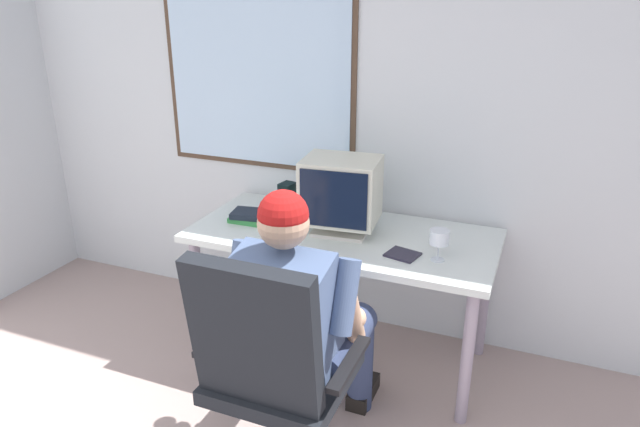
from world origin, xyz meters
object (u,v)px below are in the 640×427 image
object	(u,v)px
crt_monitor	(341,191)
book_stack	(249,216)
person_seated	(301,315)
desk_speaker	(287,198)
desk	(343,247)
cd_case	(403,255)
wine_glass	(439,239)
office_chair	(270,363)

from	to	relation	value
crt_monitor	book_stack	bearing A→B (deg)	-175.50
person_seated	desk_speaker	world-z (taller)	person_seated
crt_monitor	desk	bearing A→B (deg)	17.94
book_stack	cd_case	size ratio (longest dim) A/B	1.17
desk	wine_glass	xyz separation A→B (m)	(0.51, -0.14, 0.19)
desk	book_stack	xyz separation A→B (m)	(-0.52, -0.04, 0.11)
person_seated	book_stack	world-z (taller)	person_seated
desk	person_seated	size ratio (longest dim) A/B	1.26
desk_speaker	book_stack	bearing A→B (deg)	-125.20
desk	wine_glass	size ratio (longest dim) A/B	10.42
cd_case	book_stack	bearing A→B (deg)	172.95
book_stack	crt_monitor	bearing A→B (deg)	4.50
office_chair	book_stack	distance (m)	1.11
book_stack	cd_case	xyz separation A→B (m)	(0.87, -0.11, -0.02)
office_chair	desk	bearing A→B (deg)	94.19
desk_speaker	office_chair	bearing A→B (deg)	-68.08
crt_monitor	cd_case	distance (m)	0.45
crt_monitor	wine_glass	size ratio (longest dim) A/B	2.68
person_seated	book_stack	distance (m)	0.88
desk	crt_monitor	size ratio (longest dim) A/B	3.89
desk	book_stack	distance (m)	0.53
wine_glass	book_stack	xyz separation A→B (m)	(-1.03, 0.09, -0.08)
desk	wine_glass	distance (m)	0.56
desk_speaker	crt_monitor	bearing A→B (deg)	-22.68
person_seated	cd_case	size ratio (longest dim) A/B	7.33
wine_glass	cd_case	world-z (taller)	wine_glass
desk_speaker	cd_case	world-z (taller)	desk_speaker
cd_case	office_chair	bearing A→B (deg)	-108.88
wine_glass	desk	bearing A→B (deg)	164.94
office_chair	book_stack	size ratio (longest dim) A/B	5.44
person_seated	book_stack	bearing A→B (deg)	132.33
desk	person_seated	distance (m)	0.69
desk	crt_monitor	xyz separation A→B (m)	(-0.01, -0.00, 0.30)
office_chair	crt_monitor	size ratio (longest dim) A/B	2.68
office_chair	crt_monitor	distance (m)	1.03
person_seated	crt_monitor	size ratio (longest dim) A/B	3.09
person_seated	cd_case	world-z (taller)	person_seated
book_stack	wine_glass	bearing A→B (deg)	-5.23
office_chair	person_seated	world-z (taller)	person_seated
person_seated	crt_monitor	xyz separation A→B (m)	(-0.08, 0.69, 0.30)
cd_case	desk	bearing A→B (deg)	156.77
office_chair	book_stack	world-z (taller)	office_chair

